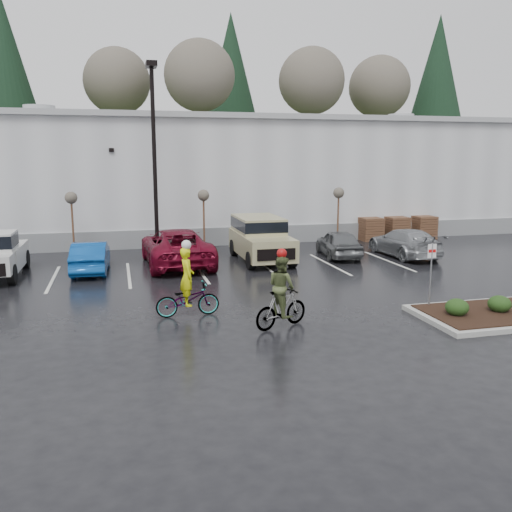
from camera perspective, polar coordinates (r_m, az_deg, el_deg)
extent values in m
plane|color=black|center=(16.67, 6.84, -6.76)|extent=(120.00, 120.00, 0.00)
cube|color=#B7B9BC|center=(37.30, -5.44, 8.32)|extent=(60.00, 15.00, 7.00)
cube|color=slate|center=(30.17, -3.08, 2.09)|extent=(60.00, 0.12, 1.00)
cube|color=#999B9E|center=(37.33, -5.54, 13.77)|extent=(60.50, 15.50, 0.30)
cube|color=#273917|center=(60.13, -8.92, 8.61)|extent=(80.00, 25.00, 6.00)
cylinder|color=black|center=(26.88, -10.62, 9.45)|extent=(0.20, 0.20, 9.00)
cube|color=black|center=(27.19, -10.97, 19.19)|extent=(0.50, 1.00, 0.25)
cylinder|color=#432B1B|center=(28.12, -18.71, 2.78)|extent=(0.10, 0.10, 2.80)
sphere|color=#49433A|center=(27.97, -18.89, 5.82)|extent=(0.60, 0.60, 0.60)
cylinder|color=#432B1B|center=(28.37, -5.50, 3.35)|extent=(0.10, 0.10, 2.80)
sphere|color=#49433A|center=(28.22, -5.55, 6.38)|extent=(0.60, 0.60, 0.60)
cylinder|color=#432B1B|center=(30.43, 8.62, 3.77)|extent=(0.10, 0.10, 2.80)
sphere|color=#49433A|center=(30.29, 8.70, 6.59)|extent=(0.60, 0.60, 0.60)
cube|color=#432B1B|center=(32.46, 11.97, 2.79)|extent=(1.20, 1.20, 1.35)
cube|color=#432B1B|center=(33.25, 14.60, 2.86)|extent=(1.20, 1.20, 1.35)
cube|color=#432B1B|center=(34.15, 17.25, 2.92)|extent=(1.20, 1.20, 1.35)
ellipsoid|color=black|center=(17.55, 20.40, -5.08)|extent=(0.70, 0.70, 0.52)
ellipsoid|color=black|center=(18.43, 24.25, -4.62)|extent=(0.70, 0.70, 0.52)
cylinder|color=gray|center=(18.25, 17.89, -2.11)|extent=(0.05, 0.05, 2.20)
cube|color=white|center=(18.09, 18.04, 0.51)|extent=(0.30, 0.02, 0.45)
cube|color=red|center=(18.08, 18.06, 0.51)|extent=(0.26, 0.02, 0.10)
imported|color=#0E479B|center=(24.19, -17.01, -0.08)|extent=(1.56, 4.09, 1.33)
imported|color=maroon|center=(24.83, -8.36, 0.95)|extent=(2.99, 6.14, 1.68)
imported|color=slate|center=(26.94, 8.69, 1.34)|extent=(2.11, 4.14, 1.35)
imported|color=#9A9EA1|center=(27.75, 15.34, 1.38)|extent=(2.04, 4.79, 1.38)
imported|color=#3F3F44|center=(17.02, -7.21, -4.59)|extent=(2.01, 0.78, 1.04)
imported|color=#CED40B|center=(16.84, -7.27, -2.16)|extent=(0.47, 0.68, 1.82)
sphere|color=silver|center=(16.65, -7.34, 1.17)|extent=(0.30, 0.30, 0.30)
imported|color=#3F3F44|center=(15.78, 2.68, -5.57)|extent=(1.86, 1.21, 1.13)
imported|color=#44502A|center=(15.61, 2.70, -3.19)|extent=(0.78, 0.98, 1.77)
sphere|color=#990C0C|center=(15.41, 2.73, 0.27)|extent=(0.29, 0.29, 0.29)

